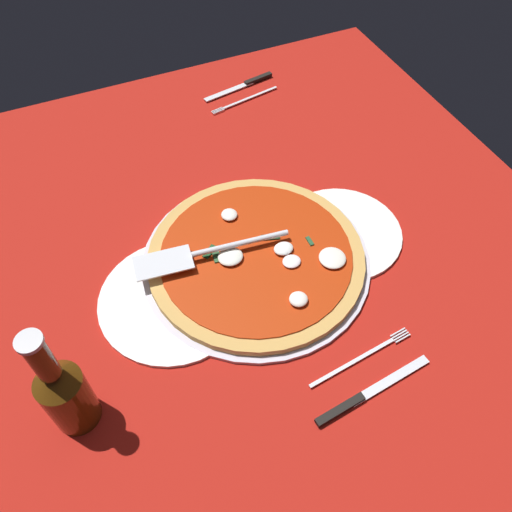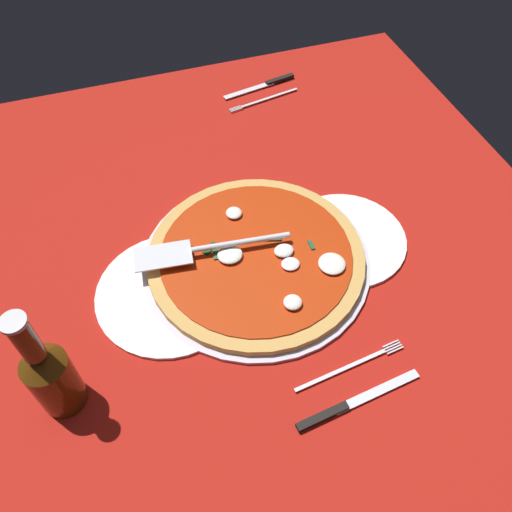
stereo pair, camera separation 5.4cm
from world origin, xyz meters
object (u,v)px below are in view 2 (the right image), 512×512
at_px(place_setting_near, 265,93).
at_px(beer_bottle, 50,374).
at_px(dinner_plate_left, 345,239).
at_px(dinner_plate_right, 170,293).
at_px(pizza_server, 204,249).
at_px(pizza, 257,257).
at_px(place_setting_far, 349,387).

height_order(place_setting_near, beer_bottle, beer_bottle).
height_order(dinner_plate_left, dinner_plate_right, same).
relative_size(dinner_plate_right, pizza_server, 0.92).
relative_size(pizza, pizza_server, 1.40).
xyz_separation_m(dinner_plate_left, place_setting_far, (0.12, 0.27, -0.00)).
relative_size(dinner_plate_left, place_setting_near, 1.17).
relative_size(dinner_plate_left, place_setting_far, 1.08).
bearing_deg(place_setting_far, pizza, 95.53).
relative_size(place_setting_near, beer_bottle, 0.87).
distance_m(place_setting_far, beer_bottle, 0.43).
bearing_deg(dinner_plate_left, place_setting_near, -91.27).
height_order(dinner_plate_left, pizza_server, pizza_server).
height_order(place_setting_far, beer_bottle, beer_bottle).
xyz_separation_m(dinner_plate_right, beer_bottle, (0.19, 0.13, 0.08)).
bearing_deg(place_setting_near, beer_bottle, 39.64).
bearing_deg(dinner_plate_left, pizza, -0.81).
height_order(place_setting_near, place_setting_far, same).
xyz_separation_m(pizza_server, beer_bottle, (0.26, 0.18, 0.04)).
bearing_deg(pizza_server, beer_bottle, 41.05).
distance_m(pizza, place_setting_near, 0.51).
distance_m(pizza, beer_bottle, 0.39).
distance_m(dinner_plate_left, pizza, 0.17).
bearing_deg(dinner_plate_right, place_setting_near, -124.72).
bearing_deg(beer_bottle, place_setting_near, -130.24).
height_order(dinner_plate_right, place_setting_far, place_setting_far).
xyz_separation_m(pizza, place_setting_far, (-0.06, 0.27, -0.02)).
relative_size(dinner_plate_right, beer_bottle, 1.14).
bearing_deg(dinner_plate_right, pizza_server, -148.93).
bearing_deg(dinner_plate_left, place_setting_far, 66.71).
height_order(dinner_plate_left, place_setting_near, place_setting_near).
bearing_deg(place_setting_near, pizza_server, 49.06).
distance_m(dinner_plate_left, dinner_plate_right, 0.33).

